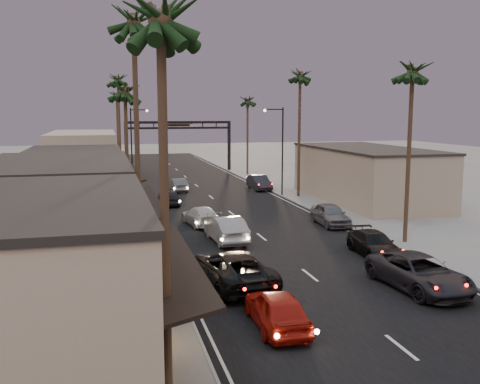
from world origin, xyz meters
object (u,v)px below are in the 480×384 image
palm_lb (133,15)px  oncoming_silver (226,229)px  palm_ra (413,65)px  oncoming_red (277,309)px  palm_lc (125,86)px  oncoming_pickup (232,268)px  streetlight_left (134,139)px  palm_rc (248,98)px  palm_ld (118,76)px  curbside_black (374,244)px  palm_far (116,93)px  curbside_near (419,273)px  streetlight_right (280,144)px  palm_rb (300,72)px  palm_la (160,5)px  arch (179,133)px

palm_lb → oncoming_silver: (5.94, 5.33, -12.52)m
palm_ra → oncoming_red: bearing=-138.1°
palm_lb → oncoming_red: 16.29m
palm_lc → oncoming_pickup: (4.23, -17.65, -9.59)m
streetlight_left → palm_rc: 17.42m
palm_ld → curbside_black: 37.84m
palm_rc → oncoming_pickup: bearing=-105.9°
palm_far → oncoming_red: 66.17m
curbside_near → palm_far: bearing=96.6°
streetlight_right → palm_far: 36.85m
curbside_near → streetlight_right: bearing=80.0°
palm_lb → palm_ra: (17.20, 2.00, -1.94)m
oncoming_pickup → curbside_near: size_ratio=1.06×
streetlight_right → palm_lb: bearing=-124.0°
palm_ld → palm_far: (0.30, 23.00, -0.97)m
palm_rc → oncoming_silver: palm_rc is taller
streetlight_right → palm_rb: bearing=-30.8°
palm_far → oncoming_pickup: bearing=-86.2°
palm_rc → palm_lc: bearing=-121.6°
oncoming_red → oncoming_silver: bearing=-93.2°
palm_ld → palm_rc: bearing=27.6°
streetlight_right → palm_la: size_ratio=0.68×
palm_lb → palm_rb: size_ratio=1.07×
oncoming_red → oncoming_pickup: (-0.52, 5.50, 0.10)m
curbside_black → palm_lb: bearing=-178.5°
palm_lb → oncoming_red: bearing=-62.5°
streetlight_left → palm_lb: (-1.68, -36.00, 8.06)m
arch → palm_lc: size_ratio=1.25×
arch → palm_ld: (-8.60, -15.00, 6.88)m
arch → streetlight_right: size_ratio=1.69×
curbside_near → curbside_black: (0.90, 6.14, -0.12)m
oncoming_silver → palm_ld: bearing=-80.9°
palm_ra → palm_ld: bearing=119.0°
streetlight_left → palm_ld: 7.88m
palm_ld → streetlight_right: bearing=-32.8°
oncoming_silver → curbside_near: oncoming_silver is taller
oncoming_pickup → palm_lc: bearing=-82.9°
palm_lc → oncoming_red: palm_lc is taller
palm_lc → palm_ld: bearing=90.0°
palm_la → palm_far: size_ratio=1.00×
palm_lc → oncoming_red: (4.76, -23.15, -9.69)m
palm_rc → palm_ra: bearing=-90.0°
palm_la → curbside_near: (12.88, 6.62, -10.61)m
arch → palm_rc: (8.60, -6.00, 4.94)m
arch → oncoming_red: 57.47m
streetlight_left → curbside_near: streetlight_left is taller
palm_lc → palm_la: bearing=-90.0°
palm_lc → curbside_near: 25.97m
oncoming_pickup → streetlight_left: bearing=-92.7°
curbside_near → arch: bearing=89.7°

